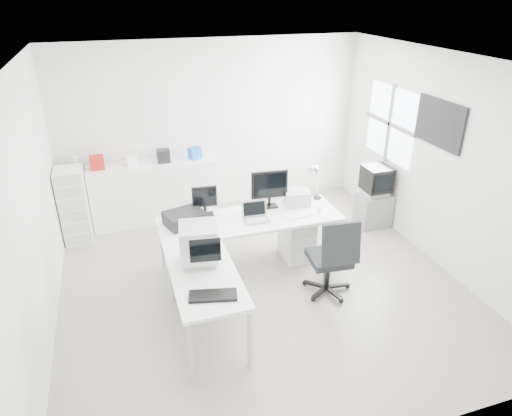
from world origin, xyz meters
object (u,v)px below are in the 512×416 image
object	(u,v)px
main_desk	(251,243)
crt_tv	(376,181)
crt_monitor	(199,245)
sideboard	(154,192)
laptop	(256,213)
office_chair	(329,254)
lcd_monitor_small	(205,202)
lcd_monitor_large	(269,189)
laser_printer	(297,197)
side_desk	(206,303)
inkjet_printer	(185,218)
filing_cabinet	(74,206)
tv_cabinet	(373,210)
drawer_pedestal	(297,238)

from	to	relation	value
main_desk	crt_tv	bearing A→B (deg)	14.00
crt_monitor	sideboard	bearing A→B (deg)	103.52
laptop	crt_tv	size ratio (longest dim) A/B	0.74
main_desk	crt_monitor	size ratio (longest dim) A/B	5.34
office_chair	sideboard	size ratio (longest dim) A/B	0.55
lcd_monitor_small	lcd_monitor_large	distance (m)	0.90
laptop	laser_printer	bearing A→B (deg)	27.53
side_desk	laptop	xyz separation A→B (m)	(0.90, 1.00, 0.49)
crt_monitor	crt_tv	bearing A→B (deg)	33.35
inkjet_printer	filing_cabinet	bearing A→B (deg)	118.88
lcd_monitor_large	filing_cabinet	bearing A→B (deg)	158.86
side_desk	office_chair	xyz separation A→B (m)	(1.60, 0.26, 0.17)
laser_printer	office_chair	size ratio (longest dim) A/B	0.32
lcd_monitor_small	laptop	bearing A→B (deg)	-24.84
inkjet_printer	lcd_monitor_large	world-z (taller)	lcd_monitor_large
side_desk	lcd_monitor_small	size ratio (longest dim) A/B	3.43
laser_printer	crt_tv	xyz separation A→B (m)	(1.48, 0.34, -0.08)
lcd_monitor_large	laser_printer	distance (m)	0.43
laptop	sideboard	world-z (taller)	sideboard
inkjet_printer	office_chair	distance (m)	1.88
laptop	tv_cabinet	xyz separation A→B (m)	(2.18, 0.66, -0.60)
laptop	crt_tv	world-z (taller)	crt_tv
inkjet_printer	sideboard	bearing A→B (deg)	81.06
inkjet_printer	office_chair	world-z (taller)	office_chair
lcd_monitor_large	side_desk	bearing A→B (deg)	-126.98
office_chair	main_desk	bearing A→B (deg)	137.17
drawer_pedestal	tv_cabinet	world-z (taller)	drawer_pedestal
office_chair	filing_cabinet	size ratio (longest dim) A/B	0.95
crt_tv	laptop	bearing A→B (deg)	-163.25
laser_printer	laptop	bearing A→B (deg)	-145.51
drawer_pedestal	main_desk	bearing A→B (deg)	-175.91
lcd_monitor_small	lcd_monitor_large	bearing A→B (deg)	5.42
main_desk	crt_tv	xyz separation A→B (m)	(2.23, 0.56, 0.39)
lcd_monitor_small	drawer_pedestal	bearing A→B (deg)	-3.67
inkjet_printer	laptop	distance (m)	0.92
crt_monitor	crt_tv	distance (m)	3.39
side_desk	laser_printer	bearing A→B (deg)	39.52
lcd_monitor_large	laptop	world-z (taller)	lcd_monitor_large
crt_monitor	lcd_monitor_small	bearing A→B (deg)	83.55
tv_cabinet	crt_tv	world-z (taller)	crt_tv
laptop	tv_cabinet	world-z (taller)	laptop
crt_monitor	sideboard	size ratio (longest dim) A/B	0.23
laptop	drawer_pedestal	bearing A→B (deg)	15.95
drawer_pedestal	laser_printer	bearing A→B (deg)	73.61
side_desk	sideboard	xyz separation A→B (m)	(-0.22, 2.92, 0.12)
side_desk	lcd_monitor_small	distance (m)	1.50
filing_cabinet	sideboard	bearing A→B (deg)	14.02
drawer_pedestal	tv_cabinet	xyz separation A→B (m)	(1.53, 0.51, -0.03)
main_desk	laptop	size ratio (longest dim) A/B	6.52
side_desk	filing_cabinet	world-z (taller)	filing_cabinet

